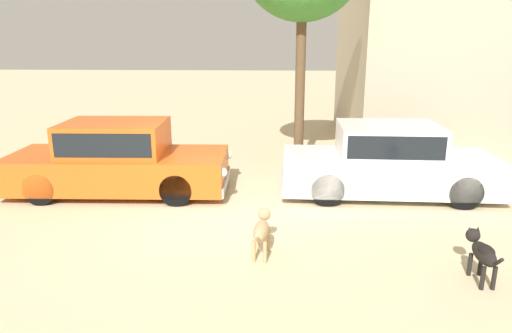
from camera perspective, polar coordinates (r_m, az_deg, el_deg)
The scene contains 5 objects.
ground_plane at distance 8.97m, azimuth -5.49°, elevation -5.83°, with size 80.00×80.00×0.00m, color #CCB78E.
parked_sedan_nearest at distance 10.38m, azimuth -16.58°, elevation 0.97°, with size 4.76×1.93×1.55m.
parked_sedan_second at distance 10.22m, azimuth 15.90°, elevation 0.69°, with size 4.63×1.88×1.51m.
stray_dog_spotted at distance 7.20m, azimuth 0.71°, elevation -7.62°, with size 0.29×1.08×0.67m.
stray_dog_tan at distance 7.16m, azimuth 25.97°, elevation -9.32°, with size 0.23×0.99×0.67m.
Camera 1 is at (1.23, -8.26, 3.26)m, focal length 32.64 mm.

